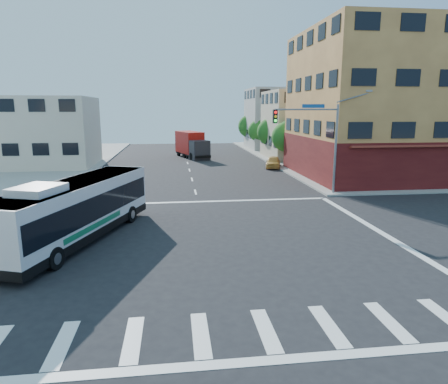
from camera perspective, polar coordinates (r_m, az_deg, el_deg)
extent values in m
plane|color=black|center=(20.05, -2.04, -7.56)|extent=(120.00, 120.00, 0.00)
cube|color=gray|center=(65.47, 27.03, 4.74)|extent=(50.00, 50.00, 0.15)
cube|color=#D2934B|center=(43.17, 23.42, 11.31)|extent=(18.00, 15.00, 14.00)
cube|color=maroon|center=(43.42, 22.89, 4.72)|extent=(18.09, 15.08, 4.00)
cube|color=maroon|center=(37.32, 28.49, 5.70)|extent=(16.00, 1.60, 0.51)
cube|color=#BBAC8F|center=(56.08, 12.43, 9.32)|extent=(12.00, 10.00, 9.00)
cube|color=#989893|center=(69.42, 8.56, 10.30)|extent=(12.00, 10.00, 10.00)
cube|color=beige|center=(51.26, -24.82, 7.76)|extent=(12.00, 10.00, 8.00)
cylinder|color=slate|center=(32.31, 15.63, 5.77)|extent=(0.18, 0.18, 7.00)
cylinder|color=slate|center=(31.03, 11.79, 11.47)|extent=(5.01, 0.62, 0.12)
cube|color=black|center=(30.09, 7.31, 10.66)|extent=(0.32, 0.30, 1.00)
sphere|color=#FF0C0C|center=(29.92, 7.41, 11.23)|extent=(0.20, 0.20, 0.20)
sphere|color=yellow|center=(29.92, 7.39, 10.66)|extent=(0.20, 0.20, 0.20)
sphere|color=#19FF33|center=(29.93, 7.38, 10.08)|extent=(0.20, 0.20, 0.20)
cube|color=#144B8D|center=(31.25, 12.66, 11.89)|extent=(1.80, 0.22, 0.28)
cube|color=gray|center=(33.46, 19.96, 13.43)|extent=(0.50, 0.22, 0.14)
cylinder|color=#382314|center=(49.07, 8.83, 5.00)|extent=(0.28, 0.28, 1.92)
sphere|color=#1F5A19|center=(48.85, 8.92, 7.80)|extent=(3.60, 3.60, 3.60)
sphere|color=#1F5A19|center=(48.62, 9.51, 8.82)|extent=(2.52, 2.52, 2.52)
cylinder|color=#382314|center=(56.75, 6.62, 6.00)|extent=(0.28, 0.28, 1.99)
sphere|color=#1F5A19|center=(56.56, 6.68, 8.53)|extent=(3.80, 3.80, 3.80)
sphere|color=#1F5A19|center=(56.32, 7.18, 9.48)|extent=(2.66, 2.66, 2.66)
cylinder|color=#382314|center=(64.52, 4.93, 6.67)|extent=(0.28, 0.28, 1.89)
sphere|color=#1F5A19|center=(64.36, 4.97, 8.72)|extent=(3.40, 3.40, 3.40)
sphere|color=#1F5A19|center=(64.11, 5.39, 9.46)|extent=(2.38, 2.38, 2.38)
cylinder|color=#382314|center=(72.33, 3.60, 7.30)|extent=(0.28, 0.28, 2.03)
sphere|color=#1F5A19|center=(72.17, 3.63, 9.37)|extent=(4.00, 4.00, 4.00)
sphere|color=#1F5A19|center=(71.92, 4.00, 10.15)|extent=(2.80, 2.80, 2.80)
cube|color=black|center=(21.84, -20.00, -5.21)|extent=(6.10, 11.63, 0.43)
cube|color=silver|center=(21.54, -20.22, -2.23)|extent=(6.08, 11.61, 2.72)
cube|color=black|center=(21.50, -20.25, -1.80)|extent=(6.01, 11.30, 1.19)
cube|color=black|center=(26.36, -13.71, 0.79)|extent=(2.13, 0.79, 1.29)
cube|color=#E5590C|center=(26.22, -13.79, 2.85)|extent=(1.74, 0.65, 0.27)
cube|color=silver|center=(21.28, -20.47, 1.18)|extent=(5.96, 11.37, 0.11)
cube|color=silver|center=(18.94, -25.12, 0.27)|extent=(2.30, 2.54, 0.34)
cube|color=#116740|center=(22.00, -23.46, -4.06)|extent=(1.75, 4.96, 0.27)
cube|color=#116740|center=(20.69, -17.90, -4.61)|extent=(1.75, 4.96, 0.27)
cylinder|color=black|center=(25.43, -17.84, -2.77)|extent=(0.60, 1.03, 0.99)
cylinder|color=#99999E|center=(25.50, -18.10, -2.75)|extent=(0.20, 0.48, 0.50)
cylinder|color=black|center=(24.39, -13.18, -3.12)|extent=(0.60, 1.03, 0.99)
cylinder|color=#99999E|center=(24.33, -12.90, -3.14)|extent=(0.20, 0.48, 0.50)
cylinder|color=black|center=(19.72, -28.50, -7.84)|extent=(0.60, 1.03, 0.99)
cylinder|color=#99999E|center=(19.81, -28.80, -7.79)|extent=(0.20, 0.48, 0.50)
cylinder|color=black|center=(18.36, -23.02, -8.74)|extent=(0.60, 1.03, 0.99)
cylinder|color=#99999E|center=(18.28, -22.67, -8.79)|extent=(0.20, 0.48, 0.50)
cube|color=#252429|center=(53.17, -3.53, 5.98)|extent=(2.83, 2.77, 2.57)
cube|color=black|center=(52.27, -3.15, 6.31)|extent=(1.99, 0.72, 0.99)
cube|color=#B4130E|center=(56.58, -4.96, 7.11)|extent=(3.97, 5.99, 2.96)
cube|color=black|center=(55.63, -4.50, 5.45)|extent=(4.52, 8.18, 0.30)
cylinder|color=black|center=(53.07, -4.64, 5.09)|extent=(0.57, 1.02, 0.99)
cylinder|color=black|center=(53.83, -2.57, 5.21)|extent=(0.57, 1.02, 0.99)
cylinder|color=black|center=(55.74, -5.68, 5.39)|extent=(0.57, 1.02, 0.99)
cylinder|color=black|center=(56.46, -3.70, 5.51)|extent=(0.57, 1.02, 0.99)
cylinder|color=black|center=(58.05, -6.51, 5.63)|extent=(0.57, 1.02, 0.99)
cylinder|color=black|center=(58.75, -4.59, 5.74)|extent=(0.57, 1.02, 0.99)
imported|color=gold|center=(46.28, 7.04, 4.28)|extent=(2.57, 4.21, 1.34)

